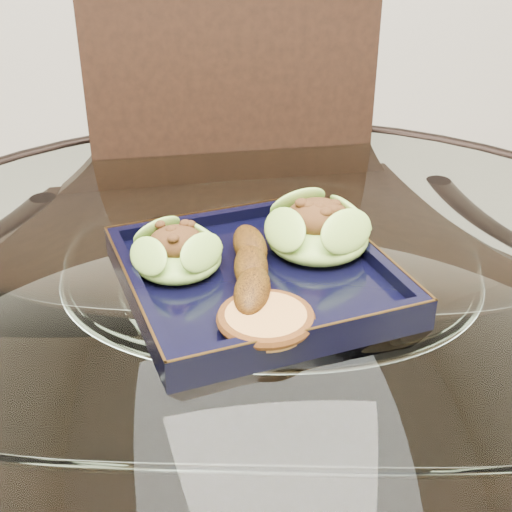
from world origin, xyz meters
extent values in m
cylinder|color=white|center=(0.00, 0.00, 0.76)|extent=(1.10, 1.10, 0.01)
torus|color=black|center=(0.00, 0.00, 0.76)|extent=(1.13, 1.13, 0.02)
cylinder|color=black|center=(0.28, 0.28, 0.38)|extent=(0.04, 0.04, 0.75)
cylinder|color=black|center=(-0.28, 0.28, 0.38)|extent=(0.04, 0.04, 0.75)
cube|color=black|center=(0.01, 0.22, 0.52)|extent=(0.50, 0.50, 0.04)
cube|color=black|center=(0.00, 0.44, 0.82)|extent=(0.45, 0.06, 0.51)
cylinder|color=black|center=(-0.20, 0.41, 0.25)|extent=(0.04, 0.04, 0.50)
cylinder|color=black|center=(0.20, 0.44, 0.25)|extent=(0.04, 0.04, 0.50)
cube|color=black|center=(-0.02, 0.01, 0.77)|extent=(0.33, 0.33, 0.02)
ellipsoid|color=olive|center=(-0.10, 0.03, 0.80)|extent=(0.12, 0.12, 0.03)
ellipsoid|color=olive|center=(0.06, 0.05, 0.80)|extent=(0.12, 0.12, 0.04)
ellipsoid|color=#573109|center=(-0.02, -0.01, 0.80)|extent=(0.05, 0.17, 0.03)
cylinder|color=#C17A40|center=(-0.02, -0.09, 0.79)|extent=(0.09, 0.09, 0.02)
camera|label=1|loc=(-0.08, -0.64, 1.17)|focal=50.00mm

